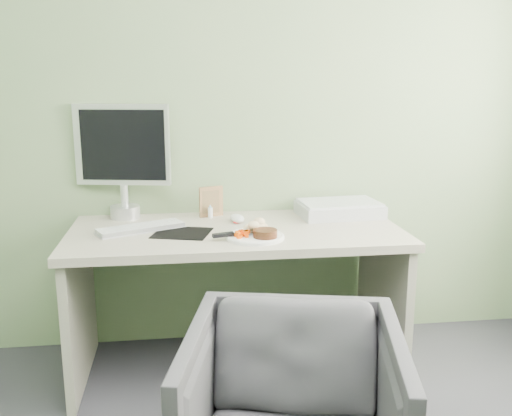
{
  "coord_description": "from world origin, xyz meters",
  "views": [
    {
      "loc": [
        -0.26,
        -1.03,
        1.44
      ],
      "look_at": [
        0.08,
        1.5,
        0.86
      ],
      "focal_mm": 40.0,
      "sensor_mm": 36.0,
      "label": 1
    }
  ],
  "objects": [
    {
      "name": "desk",
      "position": [
        0.0,
        1.62,
        0.55
      ],
      "size": [
        1.6,
        0.75,
        0.73
      ],
      "color": "#BEB39F",
      "rests_on": "floor"
    },
    {
      "name": "steak_knife",
      "position": [
        -0.04,
        1.44,
        0.76
      ],
      "size": [
        0.25,
        0.1,
        0.02
      ],
      "rotation": [
        0.0,
        0.0,
        0.29
      ],
      "color": "silver",
      "rests_on": "plate"
    },
    {
      "name": "eyedrop_bottle",
      "position": [
        -0.11,
        1.86,
        0.76
      ],
      "size": [
        0.02,
        0.02,
        0.07
      ],
      "color": "white",
      "rests_on": "desk"
    },
    {
      "name": "scanner",
      "position": [
        0.57,
        1.83,
        0.76
      ],
      "size": [
        0.44,
        0.31,
        0.07
      ],
      "primitive_type": "cube",
      "rotation": [
        0.0,
        0.0,
        0.07
      ],
      "color": "silver",
      "rests_on": "desk"
    },
    {
      "name": "mousepad",
      "position": [
        -0.26,
        1.58,
        0.73
      ],
      "size": [
        0.31,
        0.28,
        0.0
      ],
      "primitive_type": "cube",
      "rotation": [
        0.0,
        0.0,
        -0.28
      ],
      "color": "black",
      "rests_on": "desk"
    },
    {
      "name": "keyboard",
      "position": [
        -0.45,
        1.65,
        0.75
      ],
      "size": [
        0.42,
        0.28,
        0.02
      ],
      "primitive_type": "cube",
      "rotation": [
        0.0,
        0.0,
        0.44
      ],
      "color": "white",
      "rests_on": "desk"
    },
    {
      "name": "monitor",
      "position": [
        -0.55,
        1.94,
        1.06
      ],
      "size": [
        0.49,
        0.17,
        0.59
      ],
      "rotation": [
        0.0,
        0.0,
        -0.19
      ],
      "color": "silver",
      "rests_on": "desk"
    },
    {
      "name": "plate",
      "position": [
        0.07,
        1.44,
        0.74
      ],
      "size": [
        0.26,
        0.26,
        0.01
      ],
      "primitive_type": "cylinder",
      "color": "white",
      "rests_on": "desk"
    },
    {
      "name": "potato_pile",
      "position": [
        0.1,
        1.5,
        0.78
      ],
      "size": [
        0.14,
        0.12,
        0.06
      ],
      "primitive_type": "ellipsoid",
      "rotation": [
        0.0,
        0.0,
        0.36
      ],
      "color": "tan",
      "rests_on": "plate"
    },
    {
      "name": "steak",
      "position": [
        0.11,
        1.41,
        0.76
      ],
      "size": [
        0.13,
        0.13,
        0.03
      ],
      "primitive_type": "cylinder",
      "rotation": [
        0.0,
        0.0,
        -0.21
      ],
      "color": "black",
      "rests_on": "plate"
    },
    {
      "name": "photo_frame",
      "position": [
        -0.1,
        1.9,
        0.81
      ],
      "size": [
        0.13,
        0.05,
        0.16
      ],
      "primitive_type": "cube",
      "rotation": [
        0.0,
        0.0,
        0.31
      ],
      "color": "olive",
      "rests_on": "desk"
    },
    {
      "name": "carrot_heap",
      "position": [
        0.01,
        1.43,
        0.76
      ],
      "size": [
        0.08,
        0.08,
        0.04
      ],
      "primitive_type": "cube",
      "rotation": [
        0.0,
        0.0,
        0.44
      ],
      "color": "#FF4F05",
      "rests_on": "plate"
    },
    {
      "name": "wall_back",
      "position": [
        0.0,
        2.0,
        1.35
      ],
      "size": [
        3.5,
        0.0,
        3.5
      ],
      "primitive_type": "plane",
      "rotation": [
        1.57,
        0.0,
        0.0
      ],
      "color": "gray",
      "rests_on": "floor"
    },
    {
      "name": "computer_mouse",
      "position": [
        0.02,
        1.76,
        0.75
      ],
      "size": [
        0.09,
        0.13,
        0.04
      ],
      "primitive_type": "ellipsoid",
      "rotation": [
        0.0,
        0.0,
        0.26
      ],
      "color": "white",
      "rests_on": "desk"
    }
  ]
}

